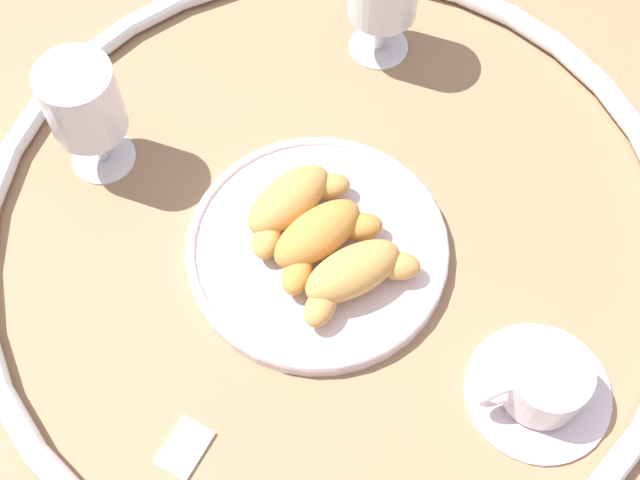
# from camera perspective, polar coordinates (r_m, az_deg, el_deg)

# --- Properties ---
(ground_plane) EXTENTS (2.20, 2.20, 0.00)m
(ground_plane) POSITION_cam_1_polar(r_m,az_deg,el_deg) (0.88, 0.68, 0.66)
(ground_plane) COLOR #997551
(table_chrome_rim) EXTENTS (0.72, 0.72, 0.02)m
(table_chrome_rim) POSITION_cam_1_polar(r_m,az_deg,el_deg) (0.87, 0.69, 1.04)
(table_chrome_rim) COLOR silver
(table_chrome_rim) RESTS_ON ground_plane
(pastry_plate) EXTENTS (0.26, 0.26, 0.02)m
(pastry_plate) POSITION_cam_1_polar(r_m,az_deg,el_deg) (0.86, 0.00, -0.62)
(pastry_plate) COLOR silver
(pastry_plate) RESTS_ON ground_plane
(croissant_large) EXTENTS (0.13, 0.09, 0.04)m
(croissant_large) POSITION_cam_1_polar(r_m,az_deg,el_deg) (0.85, -1.93, 2.47)
(croissant_large) COLOR #D6994C
(croissant_large) RESTS_ON pastry_plate
(croissant_small) EXTENTS (0.12, 0.10, 0.04)m
(croissant_small) POSITION_cam_1_polar(r_m,az_deg,el_deg) (0.83, 0.14, 0.14)
(croissant_small) COLOR #CC893D
(croissant_small) RESTS_ON pastry_plate
(croissant_extra) EXTENTS (0.12, 0.11, 0.04)m
(croissant_extra) POSITION_cam_1_polar(r_m,az_deg,el_deg) (0.82, 2.29, -2.30)
(croissant_extra) COLOR #D6994C
(croissant_extra) RESTS_ON pastry_plate
(coffee_cup_near) EXTENTS (0.14, 0.14, 0.06)m
(coffee_cup_near) POSITION_cam_1_polar(r_m,az_deg,el_deg) (0.81, 14.42, -9.18)
(coffee_cup_near) COLOR silver
(coffee_cup_near) RESTS_ON ground_plane
(juice_glass_right) EXTENTS (0.08, 0.08, 0.14)m
(juice_glass_right) POSITION_cam_1_polar(r_m,az_deg,el_deg) (0.88, -15.31, 8.56)
(juice_glass_right) COLOR white
(juice_glass_right) RESTS_ON ground_plane
(sugar_packet) EXTENTS (0.05, 0.04, 0.01)m
(sugar_packet) POSITION_cam_1_polar(r_m,az_deg,el_deg) (0.80, -8.91, -13.35)
(sugar_packet) COLOR white
(sugar_packet) RESTS_ON ground_plane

